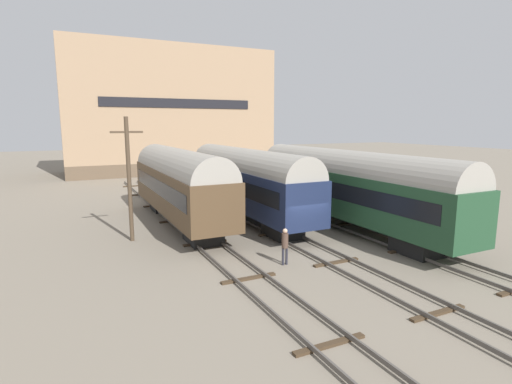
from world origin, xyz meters
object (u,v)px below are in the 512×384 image
object	(u,v)px
train_car_brown	(179,182)
person_worker	(285,243)
train_car_green	(347,184)
bench	(342,193)
utility_pole	(129,177)
train_car_navy	(246,179)

from	to	relation	value
train_car_brown	person_worker	size ratio (longest dim) A/B	8.32
train_car_green	bench	distance (m)	5.34
bench	utility_pole	xyz separation A→B (m)	(-16.23, -1.07, 2.30)
person_worker	utility_pole	xyz separation A→B (m)	(-6.07, 7.54, 2.67)
train_car_brown	utility_pole	distance (m)	4.70
train_car_navy	train_car_brown	bearing A→B (deg)	173.12
train_car_green	bench	size ratio (longest dim) A/B	13.24
train_car_navy	bench	world-z (taller)	train_car_navy
train_car_green	train_car_navy	xyz separation A→B (m)	(-4.79, 5.34, -0.05)
train_car_navy	bench	bearing A→B (deg)	-8.44
train_car_green	train_car_brown	bearing A→B (deg)	148.30
train_car_navy	train_car_green	bearing A→B (deg)	-48.10
bench	utility_pole	bearing A→B (deg)	-176.23
train_car_navy	person_worker	xyz separation A→B (m)	(-2.40, -9.76, -1.79)
bench	train_car_brown	bearing A→B (deg)	172.15
person_worker	train_car_navy	bearing A→B (deg)	76.17
train_car_navy	person_worker	bearing A→B (deg)	-103.83
utility_pole	person_worker	bearing A→B (deg)	-51.16
train_car_navy	bench	distance (m)	7.97
train_car_green	train_car_brown	world-z (taller)	train_car_brown
train_car_navy	person_worker	size ratio (longest dim) A/B	8.93
train_car_green	train_car_navy	distance (m)	7.17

